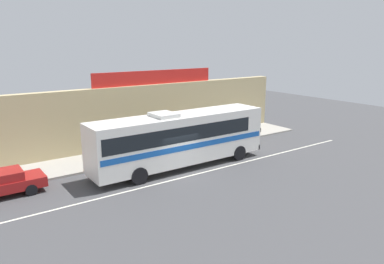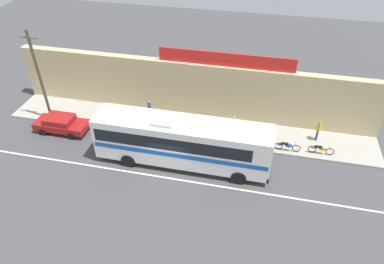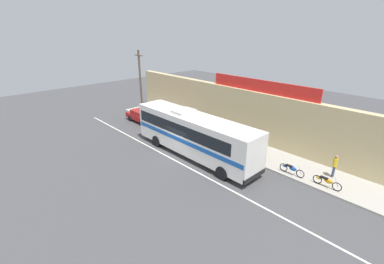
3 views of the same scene
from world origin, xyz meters
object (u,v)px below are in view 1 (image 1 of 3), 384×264
object	(u,v)px
parked_car	(2,183)
pedestrian_near_shop	(95,144)
motorcycle_orange	(253,130)
pedestrian_far_left	(183,133)
intercity_bus	(179,137)
pedestrian_far_right	(239,121)
motorcycle_green	(234,134)

from	to	relation	value
parked_car	pedestrian_near_shop	world-z (taller)	pedestrian_near_shop
motorcycle_orange	pedestrian_far_left	bearing A→B (deg)	170.17
intercity_bus	pedestrian_far_right	distance (m)	10.77
motorcycle_orange	pedestrian_far_right	world-z (taller)	pedestrian_far_right
motorcycle_orange	pedestrian_far_right	distance (m)	1.79
motorcycle_orange	pedestrian_far_right	xyz separation A→B (m)	(-0.19, 1.68, 0.58)
intercity_bus	motorcycle_green	xyz separation A→B (m)	(7.39, 2.90, -1.50)
motorcycle_orange	intercity_bus	bearing A→B (deg)	-162.65
motorcycle_green	pedestrian_far_left	size ratio (longest dim) A/B	1.21
pedestrian_far_right	pedestrian_near_shop	size ratio (longest dim) A/B	1.04
motorcycle_orange	pedestrian_near_shop	xyz separation A→B (m)	(-13.75, 1.73, 0.53)
pedestrian_far_left	pedestrian_near_shop	world-z (taller)	pedestrian_near_shop
parked_car	pedestrian_near_shop	bearing A→B (deg)	26.52
motorcycle_orange	pedestrian_far_left	world-z (taller)	pedestrian_far_left
intercity_bus	motorcycle_green	world-z (taller)	intercity_bus
intercity_bus	pedestrian_far_left	world-z (taller)	intercity_bus
parked_car	motorcycle_green	xyz separation A→B (m)	(17.71, 1.30, -0.17)
motorcycle_orange	pedestrian_far_left	distance (m)	6.75
pedestrian_far_right	pedestrian_far_left	bearing A→B (deg)	-175.28
parked_car	pedestrian_far_right	bearing A→B (deg)	8.94
parked_car	motorcycle_green	bearing A→B (deg)	4.19
motorcycle_green	pedestrian_far_right	size ratio (longest dim) A/B	1.11
motorcycle_green	intercity_bus	bearing A→B (deg)	-158.54
intercity_bus	motorcycle_orange	world-z (taller)	intercity_bus
pedestrian_near_shop	motorcycle_orange	bearing A→B (deg)	-7.18
motorcycle_orange	parked_car	bearing A→B (deg)	-175.86
motorcycle_green	pedestrian_far_right	distance (m)	2.95
parked_car	pedestrian_near_shop	size ratio (longest dim) A/B	2.55
motorcycle_green	pedestrian_far_right	bearing A→B (deg)	39.53
pedestrian_far_right	pedestrian_near_shop	bearing A→B (deg)	179.79
intercity_bus	motorcycle_orange	size ratio (longest dim) A/B	6.49
parked_car	motorcycle_orange	size ratio (longest dim) A/B	2.24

